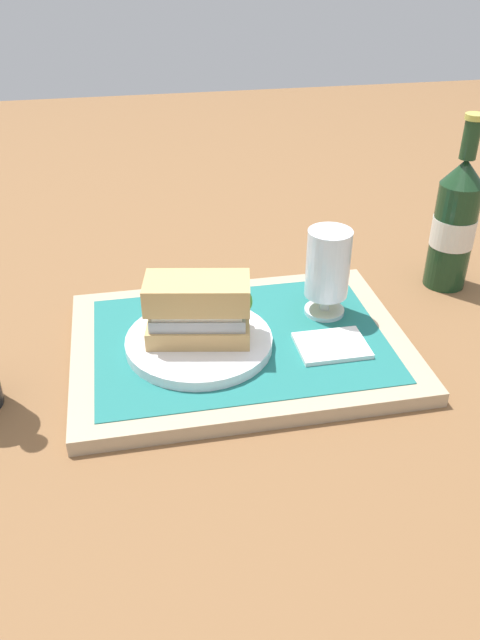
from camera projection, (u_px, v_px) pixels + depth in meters
The scene contains 8 objects.
ground_plane at pixel (240, 351), 0.86m from camera, with size 3.00×3.00×0.00m, color brown.
tray at pixel (240, 345), 0.85m from camera, with size 0.44×0.32×0.02m, color tan.
placemat at pixel (240, 339), 0.85m from camera, with size 0.38×0.27×0.00m, color #1E6B66.
plate at pixel (199, 342), 0.83m from camera, with size 0.19×0.19×0.01m, color white.
sandwich at pixel (200, 309), 0.80m from camera, with size 0.14×0.09×0.08m.
beer_glass at pixel (328, 269), 0.87m from camera, with size 0.06×0.06×0.12m.
napkin_folded at pixel (332, 345), 0.83m from camera, with size 0.09×0.07×0.01m, color white.
beer_bottle at pixel (455, 223), 0.96m from camera, with size 0.07×0.07×0.27m.
Camera 1 is at (-0.13, -0.69, 0.49)m, focal length 35.91 mm.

